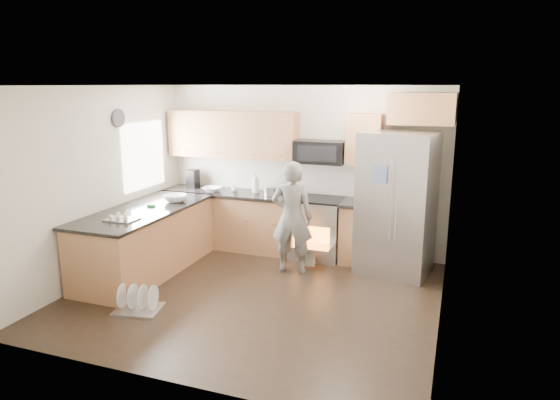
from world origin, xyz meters
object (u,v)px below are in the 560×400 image
at_px(person, 292,218).
at_px(dish_rack, 138,304).
at_px(stove_range, 317,214).
at_px(refrigerator, 396,204).

height_order(person, dish_rack, person).
bearing_deg(person, dish_rack, 44.85).
xyz_separation_m(stove_range, dish_rack, (-1.46, -2.56, -0.59)).
height_order(stove_range, refrigerator, refrigerator).
bearing_deg(stove_range, refrigerator, -11.41).
xyz_separation_m(stove_range, person, (-0.16, -0.74, 0.12)).
height_order(stove_range, dish_rack, stove_range).
distance_m(refrigerator, person, 1.46).
xyz_separation_m(refrigerator, dish_rack, (-2.66, -2.32, -0.91)).
bearing_deg(refrigerator, person, -149.96).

